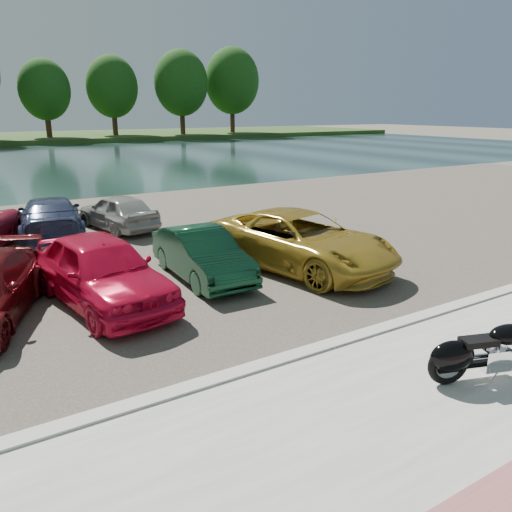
# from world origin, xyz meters

# --- Properties ---
(ground) EXTENTS (200.00, 200.00, 0.00)m
(ground) POSITION_xyz_m (0.00, 0.00, 0.00)
(ground) COLOR #595447
(ground) RESTS_ON ground
(promenade) EXTENTS (60.00, 6.00, 0.10)m
(promenade) POSITION_xyz_m (0.00, -1.00, 0.05)
(promenade) COLOR #9F9D95
(promenade) RESTS_ON ground
(kerb) EXTENTS (60.00, 0.30, 0.14)m
(kerb) POSITION_xyz_m (0.00, 2.00, 0.07)
(kerb) COLOR #9F9D95
(kerb) RESTS_ON ground
(parking_lot) EXTENTS (60.00, 18.00, 0.04)m
(parking_lot) POSITION_xyz_m (0.00, 11.00, 0.02)
(parking_lot) COLOR #3F3933
(parking_lot) RESTS_ON ground
(river) EXTENTS (120.00, 40.00, 0.00)m
(river) POSITION_xyz_m (0.00, 40.00, 0.00)
(river) COLOR #182C2A
(river) RESTS_ON ground
(far_trees) EXTENTS (70.25, 10.68, 12.52)m
(far_trees) POSITION_xyz_m (4.36, 65.79, 7.49)
(far_trees) COLOR #3B2315
(far_trees) RESTS_ON far_bank
(motorcycle) EXTENTS (2.25, 1.05, 1.05)m
(motorcycle) POSITION_xyz_m (0.57, -0.14, 0.56)
(motorcycle) COLOR black
(motorcycle) RESTS_ON promenade
(car_4) EXTENTS (2.44, 4.69, 1.53)m
(car_4) POSITION_xyz_m (-3.50, 6.21, 0.80)
(car_4) COLOR red
(car_4) RESTS_ON parking_lot
(car_5) EXTENTS (1.43, 3.81, 1.24)m
(car_5) POSITION_xyz_m (-0.92, 6.66, 0.66)
(car_5) COLOR #103C24
(car_5) RESTS_ON parking_lot
(car_6) EXTENTS (3.66, 5.84, 1.51)m
(car_6) POSITION_xyz_m (1.64, 6.05, 0.79)
(car_6) COLOR #AB8927
(car_6) RESTS_ON parking_lot
(car_11) EXTENTS (2.57, 4.92, 1.36)m
(car_11) POSITION_xyz_m (-3.35, 12.92, 0.72)
(car_11) COLOR navy
(car_11) RESTS_ON parking_lot
(car_12) EXTENTS (2.19, 3.95, 1.27)m
(car_12) POSITION_xyz_m (-1.12, 12.97, 0.67)
(car_12) COLOR #A2A29E
(car_12) RESTS_ON parking_lot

